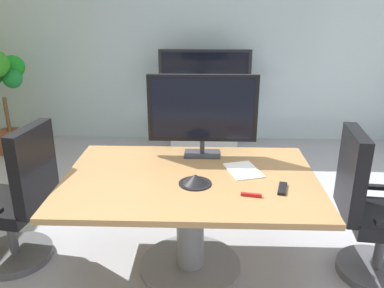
# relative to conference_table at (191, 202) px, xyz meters

# --- Properties ---
(ground_plane) EXTENTS (7.31, 7.31, 0.00)m
(ground_plane) POSITION_rel_conference_table_xyz_m (0.10, 0.07, -0.55)
(ground_plane) COLOR #99999E
(wall_back_glass_partition) EXTENTS (6.31, 0.10, 2.64)m
(wall_back_glass_partition) POSITION_rel_conference_table_xyz_m (0.10, 3.02, 0.77)
(wall_back_glass_partition) COLOR #9EB2B7
(wall_back_glass_partition) RESTS_ON ground
(conference_table) EXTENTS (1.75, 1.18, 0.75)m
(conference_table) POSITION_rel_conference_table_xyz_m (0.00, 0.00, 0.00)
(conference_table) COLOR olive
(conference_table) RESTS_ON ground
(office_chair_left) EXTENTS (0.63, 0.61, 1.09)m
(office_chair_left) POSITION_rel_conference_table_xyz_m (-1.27, 0.05, -0.09)
(office_chair_left) COLOR #4C4C51
(office_chair_left) RESTS_ON ground
(office_chair_right) EXTENTS (0.62, 0.60, 1.09)m
(office_chair_right) POSITION_rel_conference_table_xyz_m (1.27, -0.02, -0.09)
(office_chair_right) COLOR #4C4C51
(office_chair_right) RESTS_ON ground
(tv_monitor) EXTENTS (0.84, 0.18, 0.64)m
(tv_monitor) POSITION_rel_conference_table_xyz_m (0.08, 0.42, 0.56)
(tv_monitor) COLOR #333338
(tv_monitor) RESTS_ON conference_table
(wall_display_unit) EXTENTS (1.20, 0.36, 1.31)m
(wall_display_unit) POSITION_rel_conference_table_xyz_m (0.09, 2.66, -0.11)
(wall_display_unit) COLOR #B7BABC
(wall_display_unit) RESTS_ON ground
(potted_plant) EXTENTS (0.56, 0.69, 1.35)m
(potted_plant) POSITION_rel_conference_table_xyz_m (-2.44, 2.31, 0.30)
(potted_plant) COLOR brown
(potted_plant) RESTS_ON ground
(conference_phone) EXTENTS (0.22, 0.22, 0.07)m
(conference_phone) POSITION_rel_conference_table_xyz_m (0.04, -0.11, 0.23)
(conference_phone) COLOR black
(conference_phone) RESTS_ON conference_table
(remote_control) EXTENTS (0.09, 0.18, 0.02)m
(remote_control) POSITION_rel_conference_table_xyz_m (0.60, -0.18, 0.21)
(remote_control) COLOR black
(remote_control) RESTS_ON conference_table
(whiteboard_marker) EXTENTS (0.13, 0.04, 0.02)m
(whiteboard_marker) POSITION_rel_conference_table_xyz_m (0.39, -0.28, 0.21)
(whiteboard_marker) COLOR red
(whiteboard_marker) RESTS_ON conference_table
(paper_notepad) EXTENTS (0.29, 0.35, 0.01)m
(paper_notepad) POSITION_rel_conference_table_xyz_m (0.38, 0.11, 0.20)
(paper_notepad) COLOR white
(paper_notepad) RESTS_ON conference_table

